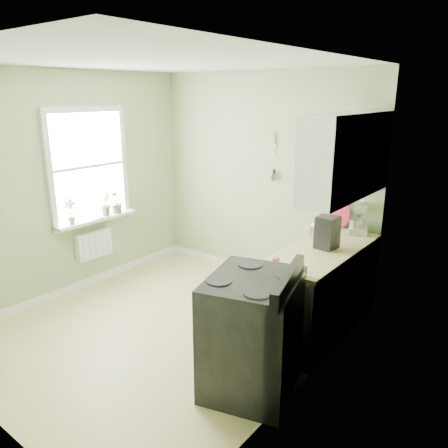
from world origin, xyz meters
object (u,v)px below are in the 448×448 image
Objects in this scene: stand_mixer at (360,218)px; coffee_maker at (327,233)px; kettle at (314,230)px; stove at (253,333)px.

stand_mixer is 1.17× the size of coffee_maker.
stand_mixer is at bearing 57.96° from kettle.
stove reaches higher than kettle.
kettle is 0.33m from coffee_maker.
stove is at bearing -81.55° from kettle.
kettle is at bearing 98.45° from stove.
stove is at bearing -91.35° from coffee_maker.
stove is 3.43× the size of coffee_maker.
stand_mixer reaches higher than coffee_maker.
coffee_maker is (0.25, -0.21, 0.07)m from kettle.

